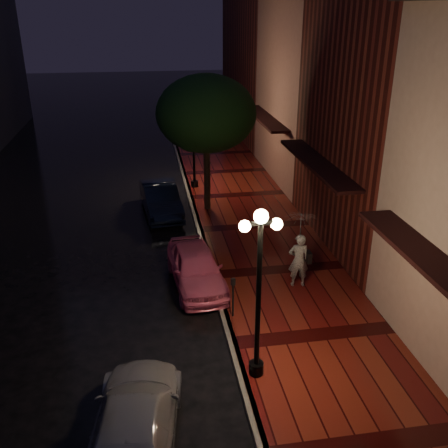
{
  "coord_description": "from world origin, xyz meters",
  "views": [
    {
      "loc": [
        -1.99,
        -14.48,
        8.37
      ],
      "look_at": [
        0.58,
        1.3,
        1.4
      ],
      "focal_mm": 40.0,
      "sensor_mm": 36.0,
      "label": 1
    }
  ],
  "objects_px": {
    "streetlamp_far": "(193,138)",
    "street_tree": "(206,116)",
    "woman_with_umbrella": "(300,238)",
    "pink_car": "(196,267)",
    "navy_car": "(161,199)",
    "streetlamp_near": "(259,286)",
    "parking_meter": "(233,293)",
    "silver_car": "(135,423)"
  },
  "relations": [
    {
      "from": "streetlamp_far",
      "to": "street_tree",
      "type": "bearing_deg",
      "value": -85.09
    },
    {
      "from": "streetlamp_far",
      "to": "woman_with_umbrella",
      "type": "height_order",
      "value": "streetlamp_far"
    },
    {
      "from": "pink_car",
      "to": "navy_car",
      "type": "bearing_deg",
      "value": 92.33
    },
    {
      "from": "streetlamp_near",
      "to": "street_tree",
      "type": "xyz_separation_m",
      "value": [
        0.26,
        10.99,
        1.64
      ]
    },
    {
      "from": "navy_car",
      "to": "woman_with_umbrella",
      "type": "bearing_deg",
      "value": -66.61
    },
    {
      "from": "streetlamp_far",
      "to": "pink_car",
      "type": "distance_m",
      "value": 9.57
    },
    {
      "from": "streetlamp_near",
      "to": "navy_car",
      "type": "relative_size",
      "value": 1.05
    },
    {
      "from": "streetlamp_near",
      "to": "woman_with_umbrella",
      "type": "relative_size",
      "value": 1.72
    },
    {
      "from": "streetlamp_near",
      "to": "pink_car",
      "type": "relative_size",
      "value": 1.12
    },
    {
      "from": "parking_meter",
      "to": "streetlamp_far",
      "type": "bearing_deg",
      "value": 72.42
    },
    {
      "from": "woman_with_umbrella",
      "to": "streetlamp_far",
      "type": "bearing_deg",
      "value": -71.66
    },
    {
      "from": "navy_car",
      "to": "parking_meter",
      "type": "relative_size",
      "value": 3.32
    },
    {
      "from": "street_tree",
      "to": "pink_car",
      "type": "bearing_deg",
      "value": -100.84
    },
    {
      "from": "pink_car",
      "to": "parking_meter",
      "type": "distance_m",
      "value": 2.32
    },
    {
      "from": "streetlamp_near",
      "to": "navy_car",
      "type": "height_order",
      "value": "streetlamp_near"
    },
    {
      "from": "navy_car",
      "to": "parking_meter",
      "type": "bearing_deg",
      "value": -84.92
    },
    {
      "from": "navy_car",
      "to": "parking_meter",
      "type": "distance_m",
      "value": 8.7
    },
    {
      "from": "streetlamp_near",
      "to": "street_tree",
      "type": "relative_size",
      "value": 0.74
    },
    {
      "from": "street_tree",
      "to": "silver_car",
      "type": "xyz_separation_m",
      "value": [
        -3.15,
        -12.63,
        -3.62
      ]
    },
    {
      "from": "navy_car",
      "to": "pink_car",
      "type": "bearing_deg",
      "value": -88.43
    },
    {
      "from": "street_tree",
      "to": "pink_car",
      "type": "xyz_separation_m",
      "value": [
        -1.21,
        -6.31,
        -3.59
      ]
    },
    {
      "from": "silver_car",
      "to": "woman_with_umbrella",
      "type": "distance_m",
      "value": 7.64
    },
    {
      "from": "street_tree",
      "to": "navy_car",
      "type": "height_order",
      "value": "street_tree"
    },
    {
      "from": "pink_car",
      "to": "woman_with_umbrella",
      "type": "height_order",
      "value": "woman_with_umbrella"
    },
    {
      "from": "streetlamp_far",
      "to": "navy_car",
      "type": "height_order",
      "value": "streetlamp_far"
    },
    {
      "from": "pink_car",
      "to": "streetlamp_near",
      "type": "bearing_deg",
      "value": -83.73
    },
    {
      "from": "navy_car",
      "to": "silver_car",
      "type": "xyz_separation_m",
      "value": [
        -1.1,
        -12.7,
        -0.05
      ]
    },
    {
      "from": "streetlamp_near",
      "to": "woman_with_umbrella",
      "type": "bearing_deg",
      "value": 60.3
    },
    {
      "from": "street_tree",
      "to": "woman_with_umbrella",
      "type": "bearing_deg",
      "value": -74.46
    },
    {
      "from": "streetlamp_far",
      "to": "woman_with_umbrella",
      "type": "relative_size",
      "value": 1.72
    },
    {
      "from": "streetlamp_far",
      "to": "pink_car",
      "type": "height_order",
      "value": "streetlamp_far"
    },
    {
      "from": "streetlamp_far",
      "to": "streetlamp_near",
      "type": "bearing_deg",
      "value": -90.0
    },
    {
      "from": "streetlamp_far",
      "to": "street_tree",
      "type": "height_order",
      "value": "street_tree"
    },
    {
      "from": "navy_car",
      "to": "streetlamp_near",
      "type": "bearing_deg",
      "value": -86.75
    },
    {
      "from": "streetlamp_near",
      "to": "streetlamp_far",
      "type": "relative_size",
      "value": 1.0
    },
    {
      "from": "silver_car",
      "to": "parking_meter",
      "type": "distance_m",
      "value": 5.0
    },
    {
      "from": "streetlamp_near",
      "to": "woman_with_umbrella",
      "type": "height_order",
      "value": "streetlamp_near"
    },
    {
      "from": "streetlamp_near",
      "to": "woman_with_umbrella",
      "type": "xyz_separation_m",
      "value": [
        2.23,
        3.91,
        -0.8
      ]
    },
    {
      "from": "silver_car",
      "to": "navy_car",
      "type": "bearing_deg",
      "value": -87.41
    },
    {
      "from": "woman_with_umbrella",
      "to": "navy_car",
      "type": "bearing_deg",
      "value": -54.75
    },
    {
      "from": "street_tree",
      "to": "pink_car",
      "type": "distance_m",
      "value": 7.36
    },
    {
      "from": "streetlamp_near",
      "to": "parking_meter",
      "type": "distance_m",
      "value": 3.04
    }
  ]
}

